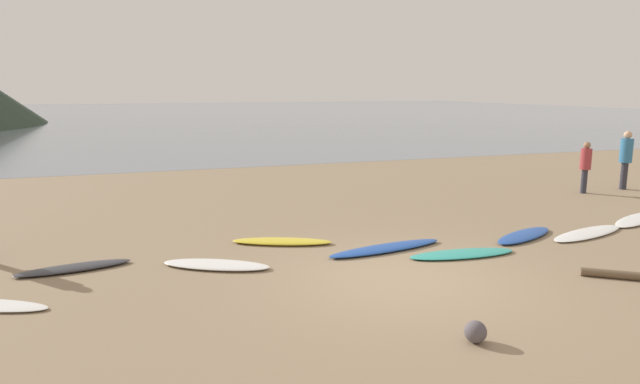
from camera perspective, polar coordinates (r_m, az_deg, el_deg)
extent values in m
cube|color=#8C7559|center=(18.72, -6.00, 0.56)|extent=(120.00, 120.00, 0.20)
cube|color=slate|center=(72.11, -16.15, 7.67)|extent=(140.00, 100.00, 0.01)
ellipsoid|color=#333338|center=(10.75, -23.84, -7.08)|extent=(1.96, 0.74, 0.09)
ellipsoid|color=white|center=(10.18, -10.54, -7.30)|extent=(2.00, 1.47, 0.09)
ellipsoid|color=yellow|center=(11.49, -3.90, -5.05)|extent=(2.09, 1.26, 0.10)
ellipsoid|color=#1E479E|center=(11.08, 6.73, -5.70)|extent=(2.60, 0.89, 0.10)
ellipsoid|color=teal|center=(11.01, 14.31, -6.12)|extent=(2.18, 0.77, 0.07)
ellipsoid|color=#1E479E|center=(12.70, 20.10, -4.17)|extent=(2.02, 1.31, 0.10)
ellipsoid|color=white|center=(13.48, 25.65, -3.80)|extent=(2.45, 1.21, 0.07)
ellipsoid|color=white|center=(15.40, 29.61, -2.45)|extent=(2.29, 1.42, 0.07)
cylinder|color=#2D2D38|center=(19.93, 28.58, 1.46)|extent=(0.20, 0.20, 0.85)
cylinder|color=teal|center=(19.84, 28.78, 3.72)|extent=(0.37, 0.37, 0.74)
sphere|color=tan|center=(19.80, 28.91, 5.13)|extent=(0.24, 0.24, 0.24)
cylinder|color=#2D2D38|center=(18.67, 25.33, 1.00)|extent=(0.17, 0.17, 0.72)
cylinder|color=#9E3338|center=(18.58, 25.50, 3.05)|extent=(0.31, 0.31, 0.63)
sphere|color=#936B4C|center=(18.54, 25.60, 4.33)|extent=(0.20, 0.20, 0.20)
cylinder|color=brown|center=(10.66, 28.31, -7.45)|extent=(1.06, 0.85, 0.14)
sphere|color=#544C51|center=(7.45, 15.58, -13.57)|extent=(0.28, 0.28, 0.28)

